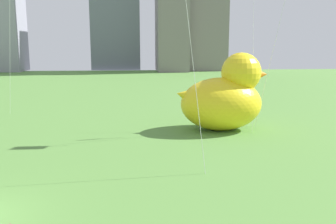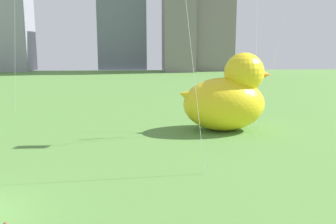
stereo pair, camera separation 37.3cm
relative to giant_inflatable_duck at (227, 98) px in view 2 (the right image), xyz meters
The scene contains 1 object.
giant_inflatable_duck is the anchor object (origin of this frame).
Camera 2 is at (6.15, -11.96, 5.80)m, focal length 39.63 mm.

